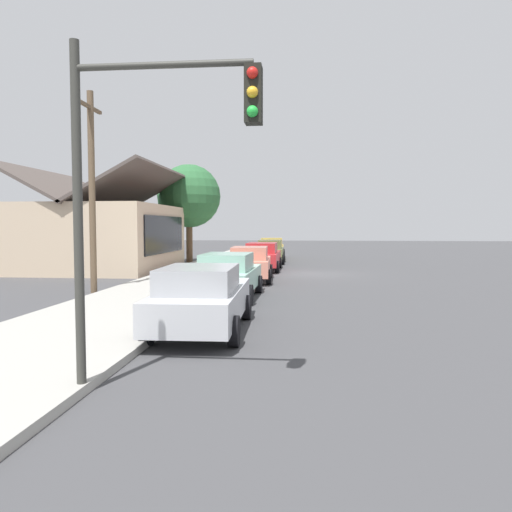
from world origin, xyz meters
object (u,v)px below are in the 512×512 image
at_px(car_silver, 202,298).
at_px(utility_pole_wooden, 92,188).
at_px(car_olive, 270,251).
at_px(car_mustard, 272,248).
at_px(fire_hydrant_red, 171,295).
at_px(car_coral, 250,263).
at_px(car_cherry, 263,256).
at_px(car_seafoam, 229,275).
at_px(shade_tree, 189,196).
at_px(traffic_light_main, 147,158).

xyz_separation_m(car_silver, utility_pole_wooden, (6.37, 5.50, 3.11)).
bearing_deg(utility_pole_wooden, car_olive, -19.80).
distance_m(car_silver, car_mustard, 27.08).
relative_size(car_mustard, fire_hydrant_red, 6.56).
xyz_separation_m(car_coral, car_cherry, (5.39, -0.10, 0.00)).
distance_m(car_olive, utility_pole_wooden, 16.79).
distance_m(car_cherry, utility_pole_wooden, 11.76).
height_order(car_seafoam, car_olive, same).
distance_m(shade_tree, traffic_light_main, 27.19).
distance_m(car_silver, car_olive, 21.90).
height_order(car_silver, car_cherry, same).
relative_size(car_mustard, traffic_light_main, 0.90).
bearing_deg(car_cherry, car_mustard, 0.95).
relative_size(car_silver, car_mustard, 1.06).
bearing_deg(car_coral, fire_hydrant_red, 167.26).
bearing_deg(car_olive, utility_pole_wooden, 159.02).
relative_size(car_seafoam, car_olive, 1.07).
height_order(car_cherry, traffic_light_main, traffic_light_main).
relative_size(car_cherry, shade_tree, 0.72).
bearing_deg(traffic_light_main, car_coral, 0.80).
relative_size(car_cherry, fire_hydrant_red, 6.88).
bearing_deg(shade_tree, utility_pole_wooden, -179.78).
height_order(car_mustard, fire_hydrant_red, car_mustard).
relative_size(car_seafoam, traffic_light_main, 0.91).
bearing_deg(car_olive, traffic_light_main, 178.97).
bearing_deg(car_silver, utility_pole_wooden, 39.08).
bearing_deg(fire_hydrant_red, car_olive, -4.73).
bearing_deg(car_mustard, car_seafoam, 177.22).
distance_m(car_seafoam, car_coral, 5.48).
bearing_deg(fire_hydrant_red, car_mustard, -3.14).
bearing_deg(fire_hydrant_red, car_seafoam, -25.72).
bearing_deg(car_coral, car_seafoam, 175.82).
xyz_separation_m(car_mustard, traffic_light_main, (-31.52, -0.32, 2.68)).
distance_m(car_olive, car_mustard, 5.19).
height_order(car_cherry, car_mustard, same).
xyz_separation_m(car_cherry, car_olive, (5.63, -0.04, -0.00)).
bearing_deg(fire_hydrant_red, shade_tree, 11.80).
relative_size(car_olive, car_mustard, 0.95).
height_order(car_mustard, shade_tree, shade_tree).
height_order(car_silver, car_seafoam, same).
bearing_deg(car_coral, car_cherry, -3.80).
xyz_separation_m(car_seafoam, car_cherry, (10.87, -0.24, 0.00)).
distance_m(car_cherry, fire_hydrant_red, 13.67).
distance_m(car_cherry, traffic_light_main, 20.88).
height_order(car_seafoam, car_coral, same).
xyz_separation_m(car_olive, car_mustard, (5.19, 0.25, 0.00)).
height_order(utility_pole_wooden, fire_hydrant_red, utility_pole_wooden).
height_order(car_seafoam, car_cherry, same).
xyz_separation_m(car_olive, fire_hydrant_red, (-19.22, 1.59, -0.32)).
height_order(shade_tree, fire_hydrant_red, shade_tree).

